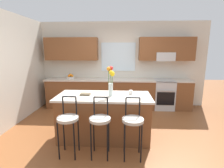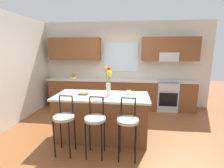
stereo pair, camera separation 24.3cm
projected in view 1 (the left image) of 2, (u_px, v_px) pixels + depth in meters
The scene contains 14 objects.
ground_plane at pixel (116, 132), 3.72m from camera, with size 14.00×14.00×0.00m, color brown.
wall_left at pixel (8, 70), 3.89m from camera, with size 0.12×4.60×2.70m, color beige.
back_wall_assembly at pixel (119, 60), 5.36m from camera, with size 5.60×0.50×2.70m.
counter_run at pixel (118, 93), 5.29m from camera, with size 4.56×0.64×0.92m.
sink_faucet at pixel (110, 74), 5.32m from camera, with size 0.02×0.13×0.23m.
oven_range at pixel (163, 94), 5.19m from camera, with size 0.60×0.64×0.92m.
kitchen_island at pixel (104, 117), 3.43m from camera, with size 1.90×0.84×0.92m.
bar_stool_near at pixel (68, 121), 2.81m from camera, with size 0.36×0.36×1.04m.
bar_stool_middle at pixel (100, 122), 2.78m from camera, with size 0.36×0.36×1.04m.
bar_stool_far at pixel (133, 123), 2.75m from camera, with size 0.36×0.36×1.04m.
flower_vase at pixel (111, 79), 3.25m from camera, with size 0.16×0.14×0.60m.
mug_ceramic at pixel (131, 92), 3.41m from camera, with size 0.08×0.08×0.09m, color silver.
cookbook at pixel (85, 94), 3.37m from camera, with size 0.20×0.15×0.03m, color brown.
fruit_bowl_oranges at pixel (71, 77), 5.28m from camera, with size 0.24×0.24×0.16m.
Camera 1 is at (0.11, -3.42, 1.82)m, focal length 26.49 mm.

